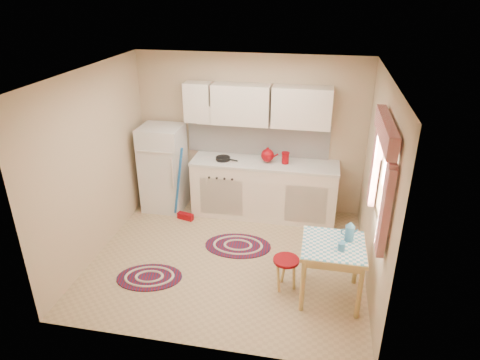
% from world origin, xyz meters
% --- Properties ---
extents(room_shell, '(3.64, 3.60, 2.52)m').
position_xyz_m(room_shell, '(0.16, 0.24, 1.60)').
color(room_shell, tan).
rests_on(room_shell, ground).
extents(fridge, '(0.65, 0.60, 1.40)m').
position_xyz_m(fridge, '(-1.35, 1.25, 0.70)').
color(fridge, silver).
rests_on(fridge, ground).
extents(broom, '(0.30, 0.19, 1.20)m').
position_xyz_m(broom, '(-0.91, 0.90, 0.60)').
color(broom, '#1C5DAF').
rests_on(broom, ground).
extents(base_cabinets, '(2.25, 0.60, 0.88)m').
position_xyz_m(base_cabinets, '(0.29, 1.30, 0.44)').
color(base_cabinets, '#F0E3D0').
rests_on(base_cabinets, ground).
extents(countertop, '(2.27, 0.62, 0.04)m').
position_xyz_m(countertop, '(0.29, 1.30, 0.90)').
color(countertop, silver).
rests_on(countertop, base_cabinets).
extents(frying_pan, '(0.27, 0.27, 0.05)m').
position_xyz_m(frying_pan, '(-0.36, 1.25, 0.94)').
color(frying_pan, black).
rests_on(frying_pan, countertop).
extents(red_kettle, '(0.24, 0.22, 0.22)m').
position_xyz_m(red_kettle, '(0.33, 1.30, 1.03)').
color(red_kettle, maroon).
rests_on(red_kettle, countertop).
extents(red_canister, '(0.14, 0.14, 0.16)m').
position_xyz_m(red_canister, '(0.60, 1.30, 1.00)').
color(red_canister, maroon).
rests_on(red_canister, countertop).
extents(table, '(0.72, 0.72, 0.72)m').
position_xyz_m(table, '(1.34, -0.53, 0.36)').
color(table, tan).
rests_on(table, ground).
extents(stool, '(0.38, 0.38, 0.42)m').
position_xyz_m(stool, '(0.81, -0.48, 0.21)').
color(stool, maroon).
rests_on(stool, ground).
extents(coffee_pot, '(0.14, 0.13, 0.26)m').
position_xyz_m(coffee_pot, '(1.51, -0.41, 0.85)').
color(coffee_pot, teal).
rests_on(coffee_pot, table).
extents(mug, '(0.10, 0.10, 0.10)m').
position_xyz_m(mug, '(1.42, -0.63, 0.77)').
color(mug, teal).
rests_on(mug, table).
extents(rug_center, '(0.99, 0.69, 0.02)m').
position_xyz_m(rug_center, '(0.06, 0.30, 0.01)').
color(rug_center, maroon).
rests_on(rug_center, ground).
extents(rug_left, '(0.93, 0.72, 0.02)m').
position_xyz_m(rug_left, '(-0.90, -0.62, 0.01)').
color(rug_left, maroon).
rests_on(rug_left, ground).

